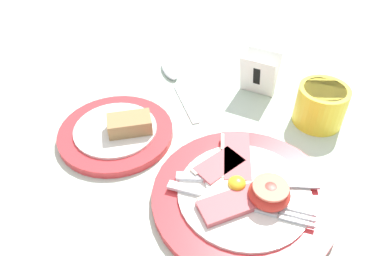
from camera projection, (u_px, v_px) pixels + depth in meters
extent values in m
plane|color=#B7CCB7|center=(197.00, 169.00, 0.53)|extent=(3.00, 3.00, 0.00)
cylinder|color=red|center=(244.00, 197.00, 0.48)|extent=(0.24, 0.24, 0.01)
cylinder|color=silver|center=(244.00, 193.00, 0.48)|extent=(0.17, 0.17, 0.00)
cube|color=#BC5156|center=(218.00, 168.00, 0.50)|extent=(0.06, 0.07, 0.01)
cube|color=beige|center=(210.00, 161.00, 0.51)|extent=(0.04, 0.06, 0.01)
cube|color=#BC5156|center=(235.00, 203.00, 0.46)|extent=(0.09, 0.09, 0.01)
cube|color=beige|center=(229.00, 193.00, 0.47)|extent=(0.07, 0.07, 0.01)
cube|color=#BC5156|center=(237.00, 157.00, 0.52)|extent=(0.06, 0.10, 0.01)
cube|color=beige|center=(225.00, 156.00, 0.52)|extent=(0.04, 0.08, 0.01)
ellipsoid|color=red|center=(269.00, 194.00, 0.46)|extent=(0.05, 0.05, 0.03)
cylinder|color=#DB664C|center=(271.00, 187.00, 0.45)|extent=(0.04, 0.04, 0.00)
ellipsoid|color=white|center=(232.00, 185.00, 0.48)|extent=(0.07, 0.06, 0.01)
ellipsoid|color=yellow|center=(237.00, 183.00, 0.47)|extent=(0.02, 0.02, 0.01)
cube|color=silver|center=(208.00, 194.00, 0.47)|extent=(0.11, 0.02, 0.00)
cube|color=silver|center=(267.00, 209.00, 0.45)|extent=(0.03, 0.02, 0.00)
cube|color=silver|center=(297.00, 222.00, 0.44)|extent=(0.04, 0.01, 0.00)
cube|color=silver|center=(298.00, 216.00, 0.44)|extent=(0.04, 0.01, 0.00)
cube|color=silver|center=(298.00, 211.00, 0.45)|extent=(0.04, 0.01, 0.00)
cube|color=silver|center=(217.00, 178.00, 0.49)|extent=(0.10, 0.05, 0.00)
cube|color=#9EA0A5|center=(288.00, 181.00, 0.48)|extent=(0.08, 0.05, 0.00)
cylinder|color=red|center=(116.00, 133.00, 0.57)|extent=(0.17, 0.17, 0.01)
cylinder|color=silver|center=(115.00, 129.00, 0.57)|extent=(0.13, 0.13, 0.00)
cube|color=#9E7A4C|center=(130.00, 124.00, 0.55)|extent=(0.07, 0.07, 0.02)
cylinder|color=yellow|center=(321.00, 105.00, 0.58)|extent=(0.08, 0.08, 0.06)
cylinder|color=white|center=(325.00, 91.00, 0.56)|extent=(0.06, 0.06, 0.01)
cube|color=white|center=(257.00, 78.00, 0.63)|extent=(0.06, 0.02, 0.07)
cube|color=white|center=(261.00, 71.00, 0.65)|extent=(0.06, 0.02, 0.07)
cube|color=black|center=(257.00, 76.00, 0.63)|extent=(0.01, 0.01, 0.04)
cube|color=silver|center=(186.00, 103.00, 0.63)|extent=(0.08, 0.09, 0.01)
ellipsoid|color=silver|center=(170.00, 70.00, 0.71)|extent=(0.07, 0.07, 0.01)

